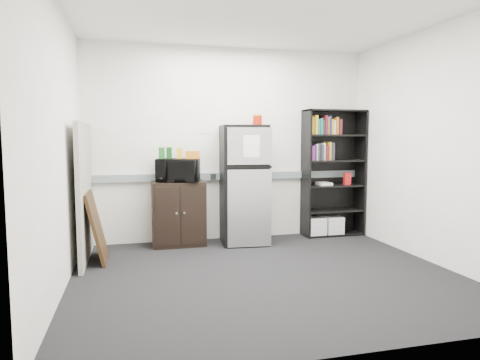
{
  "coord_description": "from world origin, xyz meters",
  "views": [
    {
      "loc": [
        -1.35,
        -4.2,
        1.43
      ],
      "look_at": [
        -0.06,
        0.9,
        0.92
      ],
      "focal_mm": 32.0,
      "sensor_mm": 36.0,
      "label": 1
    }
  ],
  "objects_px": {
    "microwave": "(178,170)",
    "refrigerator": "(244,185)",
    "bookshelf": "(332,170)",
    "cubicle_partition": "(85,192)",
    "cabinet": "(179,213)"
  },
  "relations": [
    {
      "from": "bookshelf",
      "to": "microwave",
      "type": "height_order",
      "value": "bookshelf"
    },
    {
      "from": "bookshelf",
      "to": "refrigerator",
      "type": "relative_size",
      "value": 1.15
    },
    {
      "from": "bookshelf",
      "to": "cubicle_partition",
      "type": "distance_m",
      "value": 3.45
    },
    {
      "from": "microwave",
      "to": "refrigerator",
      "type": "bearing_deg",
      "value": 9.72
    },
    {
      "from": "bookshelf",
      "to": "cabinet",
      "type": "xyz_separation_m",
      "value": [
        -2.27,
        -0.07,
        -0.54
      ]
    },
    {
      "from": "bookshelf",
      "to": "refrigerator",
      "type": "height_order",
      "value": "bookshelf"
    },
    {
      "from": "cabinet",
      "to": "microwave",
      "type": "distance_m",
      "value": 0.59
    },
    {
      "from": "cabinet",
      "to": "refrigerator",
      "type": "bearing_deg",
      "value": -5.18
    },
    {
      "from": "cubicle_partition",
      "to": "refrigerator",
      "type": "distance_m",
      "value": 2.05
    },
    {
      "from": "cubicle_partition",
      "to": "microwave",
      "type": "relative_size",
      "value": 2.94
    },
    {
      "from": "microwave",
      "to": "refrigerator",
      "type": "relative_size",
      "value": 0.34
    },
    {
      "from": "cubicle_partition",
      "to": "refrigerator",
      "type": "bearing_deg",
      "value": 9.56
    },
    {
      "from": "bookshelf",
      "to": "cubicle_partition",
      "type": "bearing_deg",
      "value": -171.87
    },
    {
      "from": "cabinet",
      "to": "refrigerator",
      "type": "xyz_separation_m",
      "value": [
        0.88,
        -0.08,
        0.37
      ]
    },
    {
      "from": "microwave",
      "to": "refrigerator",
      "type": "height_order",
      "value": "refrigerator"
    }
  ]
}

